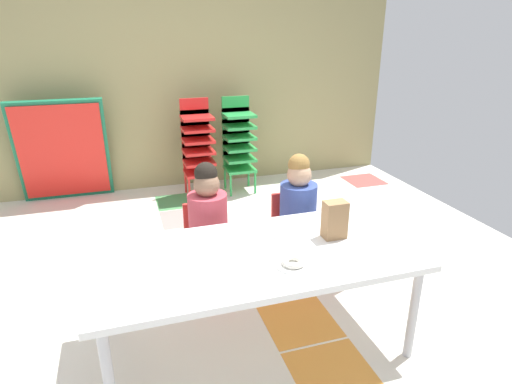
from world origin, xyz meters
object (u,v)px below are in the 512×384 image
kid_chair_green_stack (238,140)px  folded_activity_table (63,151)px  paper_bag_brown (335,220)px  donut_powdered_on_plate (293,262)px  paper_plate_center_table (286,234)px  seated_child_near_camera (208,216)px  paper_plate_near_edge (293,265)px  craft_table (255,261)px  kid_chair_red_stack (198,143)px  seated_child_middle_seat (298,205)px

kid_chair_green_stack → folded_activity_table: 1.83m
folded_activity_table → paper_bag_brown: bearing=-57.7°
paper_bag_brown → donut_powdered_on_plate: 0.42m
kid_chair_green_stack → paper_plate_center_table: 2.37m
kid_chair_green_stack → folded_activity_table: bearing=172.6°
seated_child_near_camera → paper_plate_near_edge: seated_child_near_camera is taller
craft_table → paper_plate_center_table: 0.29m
kid_chair_red_stack → kid_chair_green_stack: 0.45m
kid_chair_red_stack → donut_powdered_on_plate: size_ratio=8.71×
paper_bag_brown → seated_child_near_camera: bearing=135.8°
paper_bag_brown → paper_plate_near_edge: bearing=-146.4°
craft_table → paper_plate_near_edge: (0.14, -0.19, 0.05)m
seated_child_near_camera → paper_plate_center_table: size_ratio=5.10×
seated_child_middle_seat → kid_chair_green_stack: bearing=87.6°
paper_plate_near_edge → donut_powdered_on_plate: 0.02m
seated_child_middle_seat → donut_powdered_on_plate: seated_child_middle_seat is taller
paper_bag_brown → donut_powdered_on_plate: paper_bag_brown is taller
seated_child_middle_seat → paper_plate_near_edge: 0.91m
seated_child_middle_seat → donut_powdered_on_plate: bearing=-114.3°
paper_bag_brown → seated_child_middle_seat: bearing=87.1°
paper_plate_near_edge → kid_chair_red_stack: bearing=90.0°
seated_child_middle_seat → donut_powdered_on_plate: 0.91m
folded_activity_table → donut_powdered_on_plate: folded_activity_table is taller
paper_bag_brown → folded_activity_table: bearing=122.3°
seated_child_near_camera → seated_child_middle_seat: 0.65m
paper_plate_center_table → seated_child_near_camera: bearing=127.0°
kid_chair_green_stack → craft_table: bearing=-103.4°
craft_table → kid_chair_green_stack: size_ratio=1.66×
paper_bag_brown → paper_plate_near_edge: paper_bag_brown is taller
donut_powdered_on_plate → seated_child_near_camera: bearing=108.2°
paper_plate_center_table → donut_powdered_on_plate: bearing=-105.3°
donut_powdered_on_plate → kid_chair_green_stack: bearing=80.5°
craft_table → kid_chair_red_stack: 2.51m
paper_plate_near_edge → donut_powdered_on_plate: size_ratio=1.51×
seated_child_near_camera → folded_activity_table: 2.36m
seated_child_near_camera → donut_powdered_on_plate: (0.27, -0.83, 0.06)m
kid_chair_green_stack → paper_bag_brown: kid_chair_green_stack is taller
kid_chair_green_stack → paper_bag_brown: size_ratio=4.73×
paper_bag_brown → donut_powdered_on_plate: (-0.34, -0.23, -0.09)m
seated_child_middle_seat → kid_chair_red_stack: 1.89m
paper_plate_center_table → folded_activity_table: bearing=119.4°
donut_powdered_on_plate → seated_child_middle_seat: bearing=65.7°
folded_activity_table → paper_bag_brown: folded_activity_table is taller
seated_child_near_camera → paper_plate_center_table: bearing=-53.0°
paper_bag_brown → donut_powdered_on_plate: bearing=-146.4°
folded_activity_table → donut_powdered_on_plate: size_ratio=9.10×
folded_activity_table → paper_bag_brown: (1.70, -2.69, 0.16)m
craft_table → kid_chair_green_stack: kid_chair_green_stack is taller
craft_table → paper_bag_brown: bearing=5.0°
seated_child_middle_seat → kid_chair_green_stack: (0.08, 1.86, 0.02)m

